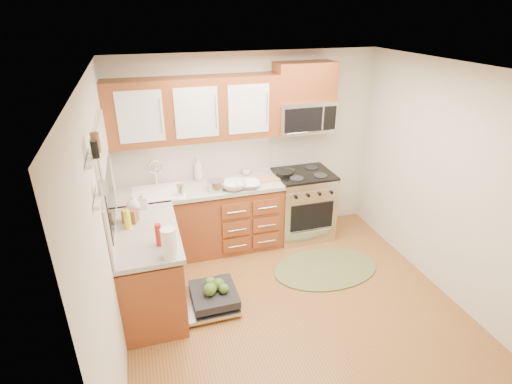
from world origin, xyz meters
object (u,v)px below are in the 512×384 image
object	(u,v)px
dishwasher	(211,298)
bowl_a	(249,185)
microwave	(304,116)
stock_pot	(216,185)
paper_towel_roll	(169,243)
sink	(159,202)
cup	(246,172)
upper_cabinets	(194,109)
range	(303,204)
rug	(326,268)
skillet	(284,173)
bowl_b	(234,186)
cutting_board	(270,179)

from	to	relation	value
dishwasher	bowl_a	distance (m)	1.46
microwave	stock_pot	distance (m)	1.45
microwave	paper_towel_roll	distance (m)	2.57
sink	cup	size ratio (longest dim) A/B	5.42
stock_pot	bowl_a	xyz separation A→B (m)	(0.41, -0.04, -0.03)
upper_cabinets	range	distance (m)	1.99
rug	skillet	distance (m)	1.34
microwave	stock_pot	xyz separation A→B (m)	(-1.24, -0.26, -0.71)
microwave	stock_pot	bearing A→B (deg)	-168.11
range	sink	xyz separation A→B (m)	(-1.93, -0.01, 0.33)
bowl_b	sink	bearing A→B (deg)	169.41
sink	bowl_a	xyz separation A→B (m)	(1.10, -0.17, 0.16)
paper_towel_roll	bowl_a	xyz separation A→B (m)	(1.10, 1.27, -0.11)
range	cutting_board	size ratio (longest dim) A/B	3.30
rug	stock_pot	size ratio (longest dim) A/B	6.09
cutting_board	bowl_b	size ratio (longest dim) A/B	0.94
skillet	bowl_b	xyz separation A→B (m)	(-0.74, -0.20, 0.00)
bowl_b	cup	size ratio (longest dim) A/B	2.69
sink	bowl_a	size ratio (longest dim) A/B	2.18
skillet	upper_cabinets	bearing A→B (deg)	173.69
upper_cabinets	bowl_b	bearing A→B (deg)	-40.21
upper_cabinets	paper_towel_roll	xyz separation A→B (m)	(-0.52, -1.59, -0.81)
dishwasher	stock_pot	xyz separation A→B (m)	(0.30, 0.99, 0.89)
sink	skillet	distance (m)	1.66
cutting_board	skillet	bearing A→B (deg)	10.09
dishwasher	stock_pot	world-z (taller)	stock_pot
dishwasher	microwave	bearing A→B (deg)	39.07
rug	cup	size ratio (longest dim) A/B	11.71
range	bowl_b	size ratio (longest dim) A/B	3.09
microwave	skillet	distance (m)	0.79
cup	paper_towel_roll	bearing A→B (deg)	-125.30
paper_towel_roll	sink	bearing A→B (deg)	90.00
range	sink	world-z (taller)	range
upper_cabinets	microwave	xyz separation A→B (m)	(1.41, -0.02, -0.18)
bowl_a	skillet	bearing A→B (deg)	20.04
range	stock_pot	size ratio (longest dim) A/B	4.32
microwave	dishwasher	world-z (taller)	microwave
skillet	bowl_a	size ratio (longest dim) A/B	0.85
microwave	paper_towel_roll	bearing A→B (deg)	-140.87
dishwasher	paper_towel_roll	size ratio (longest dim) A/B	2.41
sink	stock_pot	distance (m)	0.73
paper_towel_roll	skillet	bearing A→B (deg)	41.71
sink	cutting_board	size ratio (longest dim) A/B	2.15
paper_towel_roll	rug	bearing A→B (deg)	16.71
cutting_board	rug	bearing A→B (deg)	-61.54
bowl_a	cup	size ratio (longest dim) A/B	2.48
upper_cabinets	rug	size ratio (longest dim) A/B	1.53
rug	bowl_a	bearing A→B (deg)	138.71
bowl_a	cup	distance (m)	0.41
sink	rug	world-z (taller)	sink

